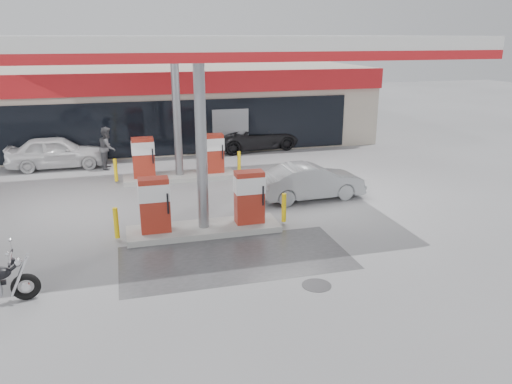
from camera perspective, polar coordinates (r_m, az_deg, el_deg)
ground at (r=13.22m, az=-4.50°, el=-7.72°), size 90.00×90.00×0.00m
wet_patch at (r=13.31m, az=-2.37°, el=-7.49°), size 6.00×3.00×0.00m
drain_cover at (r=12.01m, az=6.94°, el=-10.54°), size 0.70×0.70×0.01m
store_building at (r=28.03m, az=-10.84°, el=9.79°), size 22.00×8.22×4.00m
canopy at (r=16.91m, az=-8.27°, el=16.14°), size 16.00×10.02×5.51m
pump_island_near at (r=14.78m, az=-6.03°, el=-2.01°), size 5.14×1.30×1.78m
pump_island_far at (r=20.49m, az=-8.78°, el=3.42°), size 5.14×1.30×1.78m
sedan_white at (r=23.66m, az=-21.82°, el=4.27°), size 4.19×1.69×1.43m
attendant at (r=22.81m, az=-16.62°, el=4.87°), size 0.80×0.97×1.84m
hatchback_silver at (r=17.90m, az=6.28°, el=1.20°), size 3.88×1.52×1.26m
parked_car_left at (r=26.36m, az=-20.15°, el=5.52°), size 4.48×2.06×1.27m
parked_car_right at (r=25.75m, az=0.03°, el=6.32°), size 4.75×2.61×1.26m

